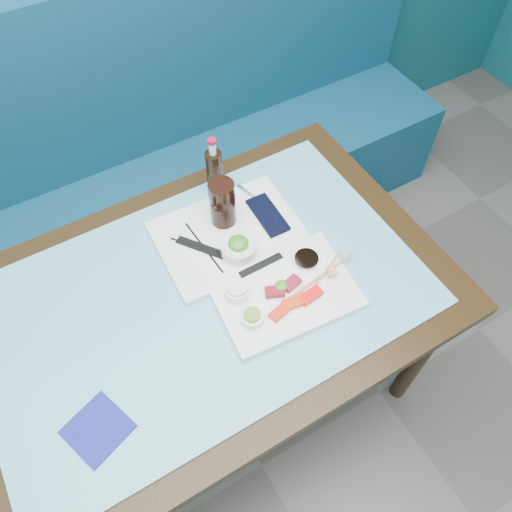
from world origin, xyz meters
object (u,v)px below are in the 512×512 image
cola_bottle_body (215,171)px  booth_bench (122,194)px  dining_table (206,310)px  seaweed_bowl (239,248)px  sashimi_plate (285,292)px  blue_napkin (98,429)px  cola_glass (222,203)px  serving_tray (230,235)px

cola_bottle_body → booth_bench: bearing=114.2°
cola_bottle_body → dining_table: bearing=-122.9°
dining_table → seaweed_bowl: size_ratio=13.12×
sashimi_plate → blue_napkin: size_ratio=2.88×
dining_table → cola_glass: (0.17, 0.20, 0.19)m
booth_bench → serving_tray: bearing=-76.8°
booth_bench → cola_bottle_body: size_ratio=19.82×
blue_napkin → dining_table: bearing=27.9°
dining_table → cola_bottle_body: (0.22, 0.34, 0.17)m
seaweed_bowl → blue_napkin: (-0.54, -0.27, -0.03)m
serving_tray → cola_bottle_body: 0.22m
dining_table → seaweed_bowl: (0.15, 0.07, 0.13)m
blue_napkin → serving_tray: bearing=32.3°
seaweed_bowl → blue_napkin: 0.61m
sashimi_plate → seaweed_bowl: 0.19m
serving_tray → booth_bench: bearing=105.6°
booth_bench → seaweed_bowl: bearing=-78.7°
seaweed_bowl → cola_glass: (0.02, 0.13, 0.06)m
booth_bench → blue_napkin: (-0.39, -1.04, 0.39)m
serving_tray → seaweed_bowl: (-0.01, -0.07, 0.03)m
dining_table → cola_bottle_body: bearing=57.1°
serving_tray → blue_napkin: 0.65m
blue_napkin → booth_bench: bearing=69.7°
cola_glass → blue_napkin: size_ratio=1.19×
seaweed_bowl → cola_bottle_body: bearing=76.0°
dining_table → sashimi_plate: size_ratio=3.62×
seaweed_bowl → sashimi_plate: bearing=-75.5°
seaweed_bowl → cola_bottle_body: size_ratio=0.70×
cola_glass → cola_bottle_body: (0.05, 0.15, -0.02)m
dining_table → sashimi_plate: 0.25m
cola_bottle_body → blue_napkin: cola_bottle_body is taller
booth_bench → serving_tray: booth_bench is taller
sashimi_plate → blue_napkin: 0.59m
booth_bench → seaweed_bowl: booth_bench is taller
serving_tray → seaweed_bowl: size_ratio=4.03×
booth_bench → sashimi_plate: bearing=-78.1°
cola_glass → blue_napkin: (-0.56, -0.40, -0.09)m
sashimi_plate → seaweed_bowl: size_ratio=3.62×
seaweed_bowl → blue_napkin: size_ratio=0.79×
cola_glass → cola_bottle_body: 0.16m
cola_bottle_body → blue_napkin: bearing=-138.0°
serving_tray → cola_glass: 0.10m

